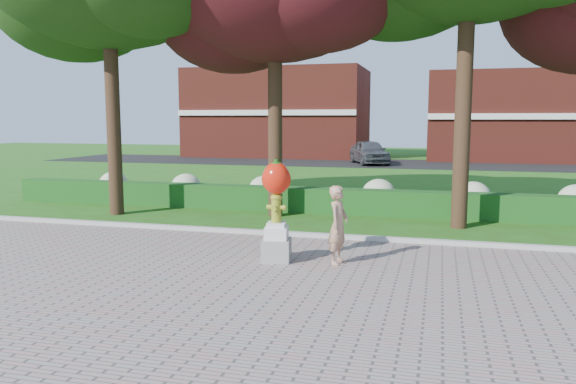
% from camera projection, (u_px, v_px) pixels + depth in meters
% --- Properties ---
extents(ground, '(100.00, 100.00, 0.00)m').
position_uv_depth(ground, '(286.00, 269.00, 11.36)').
color(ground, '#285415').
rests_on(ground, ground).
extents(walkway, '(40.00, 14.00, 0.04)m').
position_uv_depth(walkway, '(207.00, 344.00, 7.53)').
color(walkway, gray).
rests_on(walkway, ground).
extents(curb, '(40.00, 0.18, 0.15)m').
position_uv_depth(curb, '(317.00, 236.00, 14.22)').
color(curb, '#ADADA5').
rests_on(curb, ground).
extents(lawn_hedge, '(24.00, 0.70, 0.80)m').
position_uv_depth(lawn_hedge, '(344.00, 201.00, 18.01)').
color(lawn_hedge, '#164F18').
rests_on(lawn_hedge, ground).
extents(hydrangea_row, '(20.10, 1.10, 0.99)m').
position_uv_depth(hydrangea_row, '(366.00, 193.00, 18.80)').
color(hydrangea_row, '#B0BC90').
rests_on(hydrangea_row, ground).
extents(street, '(50.00, 8.00, 0.02)m').
position_uv_depth(street, '(395.00, 164.00, 38.15)').
color(street, black).
rests_on(street, ground).
extents(building_left, '(14.00, 8.00, 7.00)m').
position_uv_depth(building_left, '(279.00, 113.00, 46.04)').
color(building_left, maroon).
rests_on(building_left, ground).
extents(building_right, '(12.00, 8.00, 6.40)m').
position_uv_depth(building_right, '(513.00, 117.00, 41.40)').
color(building_right, maroon).
rests_on(building_right, ground).
extents(hydrant_sculpture, '(0.67, 0.67, 2.15)m').
position_uv_depth(hydrant_sculpture, '(276.00, 208.00, 11.74)').
color(hydrant_sculpture, gray).
rests_on(hydrant_sculpture, walkway).
extents(woman, '(0.49, 0.65, 1.63)m').
position_uv_depth(woman, '(338.00, 225.00, 11.56)').
color(woman, tan).
rests_on(woman, walkway).
extents(parked_car, '(3.56, 5.15, 1.63)m').
position_uv_depth(parked_car, '(369.00, 152.00, 37.74)').
color(parked_car, '#46494E').
rests_on(parked_car, street).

